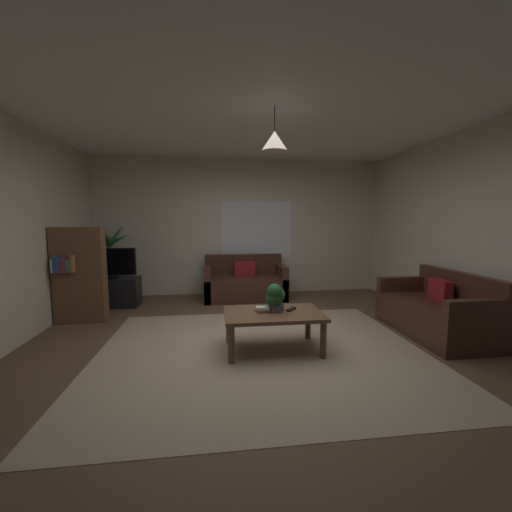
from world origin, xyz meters
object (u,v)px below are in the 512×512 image
Objects in this scene: book_on_table_0 at (262,310)px; pendant_lamp at (274,141)px; potted_palm_corner at (110,268)px; remote_on_table_0 at (291,309)px; bookshelf_corner at (79,275)px; couch_right_side at (436,313)px; potted_plant_on_table at (275,297)px; tv_stand at (112,292)px; tv at (110,263)px; couch_under_window at (245,284)px; coffee_table at (273,318)px; book_on_table_1 at (263,308)px.

pendant_lamp reaches higher than book_on_table_0.
potted_palm_corner is 4.08m from pendant_lamp.
remote_on_table_0 is 0.11× the size of bookshelf_corner.
couch_right_side is 3.06m from pendant_lamp.
pendant_lamp reaches higher than couch_right_side.
potted_plant_on_table is 0.36× the size of tv_stand.
couch_right_side is 5.08m from tv.
potted_plant_on_table is 0.69× the size of pendant_lamp.
couch_under_window is at bearing -3.21° from potted_palm_corner.
book_on_table_1 is at bearing 163.00° from coffee_table.
remote_on_table_0 is (0.32, -2.43, 0.19)m from couch_under_window.
potted_palm_corner is at bearing 177.72° from remote_on_table_0.
tv reaches higher than book_on_table_1.
potted_plant_on_table is at bearing -3.31° from book_on_table_1.
bookshelf_corner is (-2.53, -1.12, 0.43)m from couch_under_window.
remote_on_table_0 is at bearing -24.72° from bookshelf_corner.
coffee_table is 3.30m from tv.
potted_plant_on_table reaches higher than remote_on_table_0.
couch_under_window is 2.36m from tv_stand.
tv_stand is at bearing 136.85° from book_on_table_1.
potted_palm_corner reaches higher than bookshelf_corner.
book_on_table_0 is 3.18m from tv.
tv is 1.78× the size of pendant_lamp.
book_on_table_0 is 0.22m from potted_plant_on_table.
remote_on_table_0 reaches higher than coffee_table.
couch_right_side is 5.01m from bookshelf_corner.
bookshelf_corner is 3.39m from pendant_lamp.
tv is (-2.66, 2.13, 0.31)m from remote_on_table_0.
bookshelf_corner is (-0.19, -0.84, 0.46)m from tv_stand.
tv_stand is (-2.32, 2.18, -0.24)m from book_on_table_1.
tv reaches higher than remote_on_table_0.
book_on_table_0 is at bearing -43.20° from tv_stand.
potted_palm_corner is (-2.49, 0.14, 0.33)m from couch_under_window.
tv reaches higher than coffee_table.
potted_plant_on_table is at bearing -26.86° from bookshelf_corner.
coffee_table is 1.33× the size of tv.
potted_palm_corner is (-2.61, 2.61, -0.01)m from potted_plant_on_table.
book_on_table_1 is at bearing -46.45° from potted_palm_corner.
bookshelf_corner is at bearing 151.95° from book_on_table_0.
couch_right_side is at bearing -26.22° from potted_palm_corner.
tv_stand is (-2.34, -0.28, -0.03)m from couch_under_window.
tv_stand is at bearing -178.75° from remote_on_table_0.
remote_on_table_0 is at bearing -84.35° from couch_right_side.
potted_palm_corner is at bearing 109.29° from tv_stand.
pendant_lamp is at bearing -42.21° from tv_stand.
book_on_table_0 is 0.18× the size of tv.
tv is (-2.44, 2.19, 0.38)m from coffee_table.
remote_on_table_0 is at bearing 14.73° from pendant_lamp.
potted_plant_on_table reaches higher than book_on_table_0.
couch_right_side is at bearing 6.58° from pendant_lamp.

